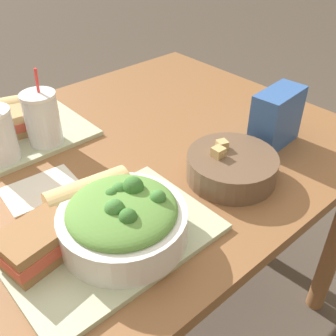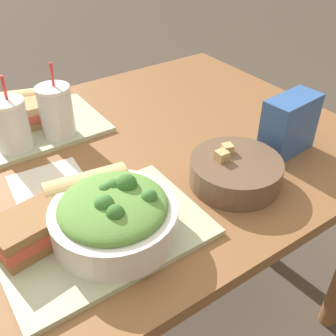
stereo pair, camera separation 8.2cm
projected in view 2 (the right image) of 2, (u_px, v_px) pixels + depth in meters
ground_plane at (107, 336)px, 1.36m from camera, size 12.00×12.00×0.00m
dining_table at (85, 196)px, 0.99m from camera, size 1.47×0.90×0.72m
tray_near at (103, 233)px, 0.75m from camera, size 0.39×0.26×0.01m
tray_far at (30, 130)px, 1.07m from camera, size 0.39×0.26×0.01m
salad_bowl at (114, 215)px, 0.72m from camera, size 0.24×0.24×0.11m
soup_bowl at (235, 171)px, 0.87m from camera, size 0.20×0.20×0.08m
sandwich_near at (30, 231)px, 0.71m from camera, size 0.14×0.11×0.06m
baguette_near at (88, 189)px, 0.80m from camera, size 0.18×0.10×0.07m
sandwich_far at (28, 114)px, 1.07m from camera, size 0.14×0.11×0.06m
baguette_far at (18, 103)px, 1.11m from camera, size 0.17×0.12×0.07m
drink_cup_dark at (12, 126)px, 0.95m from camera, size 0.09×0.09×0.19m
drink_cup_red at (57, 113)px, 1.00m from camera, size 0.09×0.09×0.20m
chip_bag at (289, 125)px, 0.96m from camera, size 0.15×0.08×0.15m
napkin_folded at (47, 179)px, 0.90m from camera, size 0.17×0.12×0.00m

